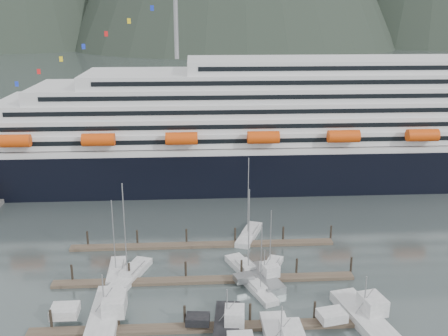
{
  "coord_description": "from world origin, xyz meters",
  "views": [
    {
      "loc": [
        -6.34,
        -71.71,
        41.71
      ],
      "look_at": [
        -0.77,
        22.0,
        13.09
      ],
      "focal_mm": 42.0,
      "sensor_mm": 36.0,
      "label": 1
    }
  ],
  "objects_px": {
    "sailboat_c": "(245,270)",
    "trawler_b": "(226,324)",
    "cruise_ship": "(338,132)",
    "sailboat_h": "(271,268)",
    "sailboat_d": "(258,289)",
    "trawler_a": "(104,314)",
    "trawler_e": "(264,277)",
    "trawler_d": "(362,315)",
    "sailboat_g": "(249,235)",
    "sailboat_b": "(131,275)",
    "sailboat_a": "(117,271)"
  },
  "relations": [
    {
      "from": "cruise_ship",
      "to": "sailboat_c",
      "type": "distance_m",
      "value": 57.91
    },
    {
      "from": "sailboat_g",
      "to": "sailboat_h",
      "type": "bearing_deg",
      "value": -150.17
    },
    {
      "from": "trawler_a",
      "to": "trawler_e",
      "type": "relative_size",
      "value": 1.44
    },
    {
      "from": "sailboat_b",
      "to": "trawler_d",
      "type": "distance_m",
      "value": 36.53
    },
    {
      "from": "cruise_ship",
      "to": "trawler_a",
      "type": "bearing_deg",
      "value": -128.47
    },
    {
      "from": "sailboat_g",
      "to": "trawler_b",
      "type": "bearing_deg",
      "value": -171.4
    },
    {
      "from": "trawler_e",
      "to": "sailboat_g",
      "type": "bearing_deg",
      "value": -16.07
    },
    {
      "from": "sailboat_a",
      "to": "trawler_b",
      "type": "height_order",
      "value": "sailboat_a"
    },
    {
      "from": "sailboat_b",
      "to": "sailboat_d",
      "type": "height_order",
      "value": "sailboat_b"
    },
    {
      "from": "sailboat_b",
      "to": "sailboat_g",
      "type": "xyz_separation_m",
      "value": [
        20.8,
        14.52,
        -0.01
      ]
    },
    {
      "from": "sailboat_a",
      "to": "trawler_a",
      "type": "bearing_deg",
      "value": 178.17
    },
    {
      "from": "sailboat_h",
      "to": "trawler_e",
      "type": "xyz_separation_m",
      "value": [
        -1.72,
        -3.63,
        0.42
      ]
    },
    {
      "from": "trawler_d",
      "to": "sailboat_d",
      "type": "bearing_deg",
      "value": 44.93
    },
    {
      "from": "sailboat_d",
      "to": "sailboat_g",
      "type": "relative_size",
      "value": 0.73
    },
    {
      "from": "sailboat_a",
      "to": "trawler_e",
      "type": "xyz_separation_m",
      "value": [
        23.73,
        -4.08,
        0.39
      ]
    },
    {
      "from": "sailboat_d",
      "to": "cruise_ship",
      "type": "bearing_deg",
      "value": -46.24
    },
    {
      "from": "sailboat_b",
      "to": "trawler_e",
      "type": "bearing_deg",
      "value": -77.55
    },
    {
      "from": "sailboat_b",
      "to": "sailboat_c",
      "type": "distance_m",
      "value": 18.75
    },
    {
      "from": "sailboat_d",
      "to": "trawler_e",
      "type": "xyz_separation_m",
      "value": [
        1.3,
        2.96,
        0.42
      ]
    },
    {
      "from": "sailboat_b",
      "to": "sailboat_d",
      "type": "bearing_deg",
      "value": -86.13
    },
    {
      "from": "trawler_a",
      "to": "sailboat_b",
      "type": "bearing_deg",
      "value": -11.73
    },
    {
      "from": "sailboat_g",
      "to": "trawler_b",
      "type": "distance_m",
      "value": 30.48
    },
    {
      "from": "sailboat_c",
      "to": "trawler_b",
      "type": "bearing_deg",
      "value": 143.81
    },
    {
      "from": "sailboat_a",
      "to": "sailboat_b",
      "type": "distance_m",
      "value": 2.82
    },
    {
      "from": "sailboat_d",
      "to": "trawler_a",
      "type": "bearing_deg",
      "value": 85.83
    },
    {
      "from": "trawler_a",
      "to": "trawler_e",
      "type": "xyz_separation_m",
      "value": [
        23.65,
        9.45,
        -0.16
      ]
    },
    {
      "from": "sailboat_c",
      "to": "sailboat_a",
      "type": "bearing_deg",
      "value": 66.67
    },
    {
      "from": "trawler_a",
      "to": "trawler_d",
      "type": "distance_m",
      "value": 35.99
    },
    {
      "from": "sailboat_b",
      "to": "sailboat_g",
      "type": "bearing_deg",
      "value": -35.54
    },
    {
      "from": "sailboat_g",
      "to": "trawler_a",
      "type": "relative_size",
      "value": 1.15
    },
    {
      "from": "sailboat_a",
      "to": "sailboat_d",
      "type": "xyz_separation_m",
      "value": [
        22.43,
        -7.04,
        -0.03
      ]
    },
    {
      "from": "sailboat_c",
      "to": "trawler_b",
      "type": "xyz_separation_m",
      "value": [
        -4.23,
        -16.03,
        0.43
      ]
    },
    {
      "from": "trawler_b",
      "to": "trawler_e",
      "type": "relative_size",
      "value": 1.08
    },
    {
      "from": "sailboat_d",
      "to": "sailboat_h",
      "type": "height_order",
      "value": "sailboat_d"
    },
    {
      "from": "sailboat_b",
      "to": "sailboat_h",
      "type": "bearing_deg",
      "value": -68.03
    },
    {
      "from": "sailboat_a",
      "to": "sailboat_g",
      "type": "relative_size",
      "value": 0.83
    },
    {
      "from": "sailboat_h",
      "to": "trawler_e",
      "type": "distance_m",
      "value": 4.04
    },
    {
      "from": "sailboat_g",
      "to": "trawler_d",
      "type": "distance_m",
      "value": 31.63
    },
    {
      "from": "cruise_ship",
      "to": "sailboat_g",
      "type": "xyz_separation_m",
      "value": [
        -26.16,
        -35.44,
        -11.6
      ]
    },
    {
      "from": "cruise_ship",
      "to": "trawler_a",
      "type": "height_order",
      "value": "cruise_ship"
    },
    {
      "from": "sailboat_a",
      "to": "sailboat_b",
      "type": "xyz_separation_m",
      "value": [
        2.43,
        -1.44,
        0.03
      ]
    },
    {
      "from": "sailboat_b",
      "to": "sailboat_d",
      "type": "relative_size",
      "value": 1.42
    },
    {
      "from": "cruise_ship",
      "to": "trawler_e",
      "type": "bearing_deg",
      "value": -116.0
    },
    {
      "from": "sailboat_b",
      "to": "trawler_b",
      "type": "height_order",
      "value": "sailboat_b"
    },
    {
      "from": "sailboat_d",
      "to": "trawler_b",
      "type": "relative_size",
      "value": 1.12
    },
    {
      "from": "cruise_ship",
      "to": "sailboat_h",
      "type": "height_order",
      "value": "cruise_ship"
    },
    {
      "from": "sailboat_b",
      "to": "trawler_e",
      "type": "height_order",
      "value": "sailboat_b"
    },
    {
      "from": "sailboat_a",
      "to": "sailboat_g",
      "type": "height_order",
      "value": "sailboat_g"
    },
    {
      "from": "sailboat_d",
      "to": "sailboat_b",
      "type": "bearing_deg",
      "value": 53.98
    },
    {
      "from": "trawler_a",
      "to": "trawler_b",
      "type": "bearing_deg",
      "value": -101.47
    }
  ]
}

